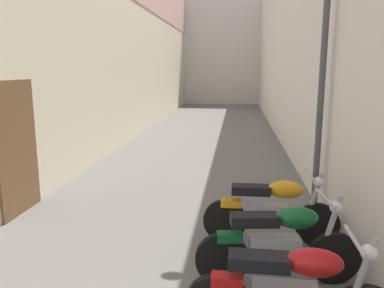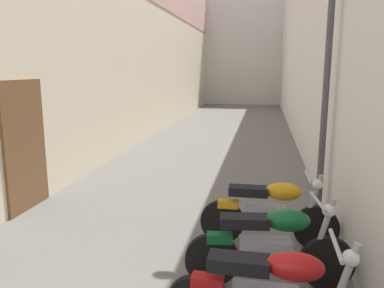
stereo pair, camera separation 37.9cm
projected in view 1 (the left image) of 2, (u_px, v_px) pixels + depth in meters
ground_plane at (200, 150)px, 11.36m from camera, size 41.90×41.90×0.00m
building_left at (126, 13)px, 12.75m from camera, size 0.45×25.90×8.36m
building_right at (290, 31)px, 12.30m from camera, size 0.45×25.90×7.15m
building_far_end at (222, 53)px, 26.23m from camera, size 8.02×2.00×6.93m
motorcycle_fourth at (280, 242)px, 4.20m from camera, size 1.84×0.58×1.04m
motorcycle_fifth at (272, 209)px, 5.19m from camera, size 1.85×0.58×1.04m
street_lamp at (319, 34)px, 5.73m from camera, size 0.79×0.18×4.98m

